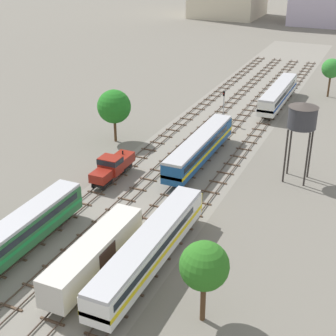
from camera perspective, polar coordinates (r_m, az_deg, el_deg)
ground_plane at (r=74.83m, az=3.42°, el=2.24°), size 480.00×480.00×0.00m
ballast_bed at (r=74.83m, az=3.42°, el=2.24°), size 16.97×176.00×0.01m
track_far_left at (r=77.93m, az=-0.77°, el=3.36°), size 2.40×126.00×0.29m
track_left at (r=76.35m, az=2.18°, el=2.86°), size 2.40×126.00×0.29m
track_centre_left at (r=74.99m, az=5.24°, el=2.34°), size 2.40×126.00×0.29m
track_centre at (r=73.85m, az=8.41°, el=1.79°), size 2.40×126.00×0.29m
passenger_coach_far_left_nearest at (r=50.29m, az=-18.24°, el=-8.14°), size 2.96×22.00×3.80m
freight_boxcar_centre_left_near at (r=47.08m, az=-8.46°, el=-9.73°), size 2.87×14.00×3.60m
diesel_railcar_centre_mid at (r=47.25m, az=-2.10°, el=-9.07°), size 2.96×20.50×3.80m
shunter_loco_far_left_midfar at (r=64.79m, az=-6.45°, el=0.26°), size 2.74×8.46×3.10m
diesel_railcar_centre_left_far at (r=68.91m, az=3.70°, el=2.48°), size 2.96×20.50×3.80m
diesel_railcar_centre_farther at (r=94.90m, az=12.61°, el=8.38°), size 2.96×20.50×3.80m
water_tower at (r=64.13m, az=15.25°, el=5.71°), size 3.76×3.76×10.52m
signal_post_nearest at (r=84.22m, az=6.43°, el=7.46°), size 0.28×0.47×5.84m
lineside_tree_0 at (r=75.99m, az=-6.23°, el=7.05°), size 5.15×5.15×8.24m
lineside_tree_2 at (r=103.18m, az=18.32°, el=10.83°), size 3.78×3.78×7.59m
lineside_tree_3 at (r=40.10m, az=4.21°, el=-11.22°), size 4.07×4.07×7.51m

